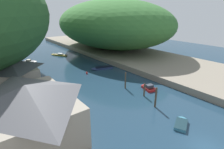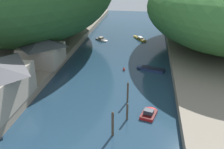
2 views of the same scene
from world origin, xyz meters
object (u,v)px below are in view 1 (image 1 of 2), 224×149
(waterfront_building, at_px, (30,111))
(boat_cabin_cruiser, at_px, (148,87))
(channel_buoy_near, at_px, (87,73))
(boat_open_rowboat, at_px, (181,123))
(boathouse_shed, at_px, (13,74))
(boat_moored_right, at_px, (59,55))
(person_on_quay, at_px, (32,101))
(boat_far_right_bank, at_px, (30,61))
(boat_red_skiff, at_px, (101,68))

(waterfront_building, relative_size, boat_cabin_cruiser, 3.14)
(boat_cabin_cruiser, height_order, channel_buoy_near, boat_cabin_cruiser)
(waterfront_building, bearing_deg, boat_open_rowboat, -25.62)
(waterfront_building, bearing_deg, boathouse_shed, 86.39)
(boat_moored_right, height_order, person_on_quay, person_on_quay)
(boat_far_right_bank, xyz_separation_m, person_on_quay, (-7.20, -30.56, 2.09))
(boat_cabin_cruiser, relative_size, boat_far_right_bank, 0.95)
(person_on_quay, bearing_deg, boathouse_shed, 4.70)
(boat_cabin_cruiser, distance_m, boat_far_right_bank, 37.62)
(boat_cabin_cruiser, bearing_deg, boathouse_shed, 163.69)
(waterfront_building, relative_size, boathouse_shed, 1.50)
(boat_cabin_cruiser, distance_m, boat_open_rowboat, 11.99)
(person_on_quay, bearing_deg, boat_red_skiff, -60.26)
(boat_moored_right, bearing_deg, boat_red_skiff, -112.26)
(boat_red_skiff, bearing_deg, channel_buoy_near, 119.53)
(boat_cabin_cruiser, relative_size, person_on_quay, 2.30)
(boat_cabin_cruiser, relative_size, boat_open_rowboat, 1.02)
(boathouse_shed, bearing_deg, boat_moored_right, 53.94)
(boat_cabin_cruiser, xyz_separation_m, boat_moored_right, (-3.48, 37.94, -0.05))
(channel_buoy_near, bearing_deg, person_on_quay, -145.22)
(boat_cabin_cruiser, xyz_separation_m, boat_open_rowboat, (-5.40, -10.71, -0.11))
(boat_open_rowboat, distance_m, person_on_quay, 21.78)
(boat_red_skiff, bearing_deg, boat_moored_right, 26.17)
(boathouse_shed, height_order, boat_open_rowboat, boathouse_shed)
(boat_red_skiff, distance_m, person_on_quay, 23.85)
(boat_far_right_bank, bearing_deg, person_on_quay, 26.60)
(boat_far_right_bank, bearing_deg, waterfront_building, 26.51)
(person_on_quay, bearing_deg, channel_buoy_near, -55.36)
(boathouse_shed, height_order, boat_cabin_cruiser, boathouse_shed)
(boat_cabin_cruiser, bearing_deg, boat_open_rowboat, -101.81)
(boat_far_right_bank, bearing_deg, channel_buoy_near, 62.60)
(boathouse_shed, distance_m, boat_cabin_cruiser, 25.53)
(waterfront_building, height_order, boat_far_right_bank, waterfront_building)
(boat_far_right_bank, bearing_deg, boat_moored_right, 145.65)
(waterfront_building, height_order, boat_cabin_cruiser, waterfront_building)
(waterfront_building, height_order, boathouse_shed, waterfront_building)
(boat_moored_right, height_order, boat_red_skiff, boat_moored_right)
(boathouse_shed, relative_size, boat_open_rowboat, 2.14)
(boathouse_shed, bearing_deg, boat_open_rowboat, -55.82)
(waterfront_building, distance_m, boat_cabin_cruiser, 23.10)
(boat_cabin_cruiser, distance_m, boat_moored_right, 38.09)
(boat_cabin_cruiser, distance_m, person_on_quay, 21.42)
(boat_cabin_cruiser, relative_size, channel_buoy_near, 5.13)
(boat_open_rowboat, relative_size, boat_red_skiff, 0.62)
(boathouse_shed, distance_m, boat_far_right_bank, 23.69)
(waterfront_building, height_order, boat_red_skiff, waterfront_building)
(boat_cabin_cruiser, height_order, boat_moored_right, boat_cabin_cruiser)
(boat_moored_right, bearing_deg, person_on_quay, -148.24)
(boathouse_shed, distance_m, channel_buoy_near, 16.84)
(boat_red_skiff, xyz_separation_m, channel_buoy_near, (-5.10, -1.08, 0.02))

